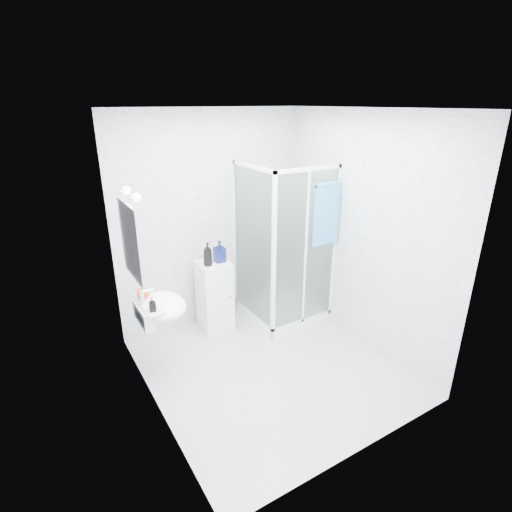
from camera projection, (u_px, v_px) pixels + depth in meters
room at (271, 254)px, 3.80m from camera, size 2.40×2.60×2.60m
shower_enclosure at (281, 288)px, 5.04m from camera, size 0.90×0.95×2.00m
wall_basin at (159, 307)px, 3.86m from camera, size 0.46×0.56×0.35m
mirror at (130, 242)px, 3.51m from camera, size 0.02×0.60×0.70m
vanity_lights at (130, 194)px, 3.38m from camera, size 0.10×0.40×0.08m
wall_hooks at (193, 198)px, 4.56m from camera, size 0.23×0.06×0.03m
storage_cabinet at (215, 296)px, 4.86m from camera, size 0.37×0.40×0.88m
hand_towel at (326, 212)px, 4.50m from camera, size 0.34×0.05×0.72m
shampoo_bottle_a at (208, 254)px, 4.56m from camera, size 0.12×0.12×0.28m
shampoo_bottle_b at (220, 251)px, 4.68m from camera, size 0.12×0.12×0.26m
soap_dispenser_orange at (143, 291)px, 3.85m from camera, size 0.14×0.14×0.16m
soap_dispenser_black at (152, 304)px, 3.63m from camera, size 0.07×0.07×0.14m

